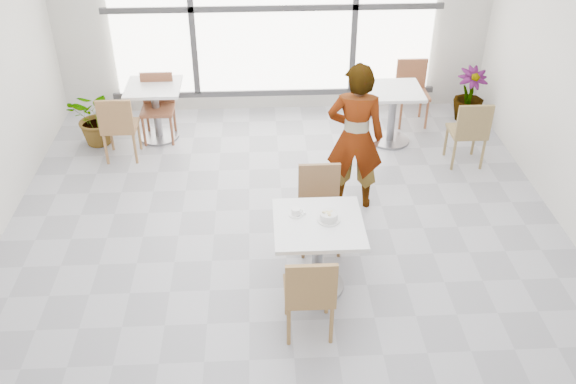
{
  "coord_description": "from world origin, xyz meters",
  "views": [
    {
      "loc": [
        -0.24,
        -4.91,
        4.03
      ],
      "look_at": [
        0.0,
        -0.3,
        1.0
      ],
      "focal_mm": 39.06,
      "sensor_mm": 36.0,
      "label": 1
    }
  ],
  "objects_px": {
    "chair_far": "(320,201)",
    "bg_table_left": "(155,104)",
    "main_table": "(318,243)",
    "coffee_cup": "(296,212)",
    "bg_chair_right_near": "(470,130)",
    "bg_chair_left_near": "(118,124)",
    "bg_chair_left_far": "(158,102)",
    "plant_right": "(469,95)",
    "person": "(355,137)",
    "bg_table_right": "(393,108)",
    "bg_chair_right_far": "(412,87)",
    "plant_left": "(98,117)",
    "chair_near": "(310,291)",
    "oatmeal_bowl": "(329,216)"
  },
  "relations": [
    {
      "from": "chair_near",
      "to": "person",
      "type": "xyz_separation_m",
      "value": [
        0.65,
        2.02,
        0.34
      ]
    },
    {
      "from": "bg_table_right",
      "to": "plant_left",
      "type": "relative_size",
      "value": 0.99
    },
    {
      "from": "chair_near",
      "to": "oatmeal_bowl",
      "type": "relative_size",
      "value": 4.14
    },
    {
      "from": "main_table",
      "to": "bg_table_left",
      "type": "distance_m",
      "value": 3.6
    },
    {
      "from": "chair_far",
      "to": "plant_right",
      "type": "xyz_separation_m",
      "value": [
        2.35,
        2.7,
        -0.12
      ]
    },
    {
      "from": "bg_chair_left_near",
      "to": "plant_right",
      "type": "distance_m",
      "value": 4.75
    },
    {
      "from": "bg_table_left",
      "to": "plant_left",
      "type": "distance_m",
      "value": 0.76
    },
    {
      "from": "oatmeal_bowl",
      "to": "chair_far",
      "type": "bearing_deg",
      "value": 90.75
    },
    {
      "from": "bg_table_left",
      "to": "bg_table_right",
      "type": "relative_size",
      "value": 1.0
    },
    {
      "from": "chair_far",
      "to": "plant_right",
      "type": "distance_m",
      "value": 3.58
    },
    {
      "from": "chair_far",
      "to": "bg_chair_left_far",
      "type": "height_order",
      "value": "same"
    },
    {
      "from": "main_table",
      "to": "bg_chair_right_near",
      "type": "relative_size",
      "value": 0.92
    },
    {
      "from": "main_table",
      "to": "coffee_cup",
      "type": "bearing_deg",
      "value": 146.47
    },
    {
      "from": "bg_chair_left_near",
      "to": "bg_chair_right_near",
      "type": "bearing_deg",
      "value": 175.16
    },
    {
      "from": "oatmeal_bowl",
      "to": "bg_chair_right_far",
      "type": "bearing_deg",
      "value": 65.82
    },
    {
      "from": "chair_far",
      "to": "coffee_cup",
      "type": "height_order",
      "value": "chair_far"
    },
    {
      "from": "coffee_cup",
      "to": "bg_chair_left_near",
      "type": "bearing_deg",
      "value": 130.59
    },
    {
      "from": "coffee_cup",
      "to": "bg_chair_right_near",
      "type": "relative_size",
      "value": 0.18
    },
    {
      "from": "chair_near",
      "to": "bg_table_right",
      "type": "bearing_deg",
      "value": -111.53
    },
    {
      "from": "chair_far",
      "to": "bg_chair_right_near",
      "type": "distance_m",
      "value": 2.44
    },
    {
      "from": "bg_chair_right_far",
      "to": "main_table",
      "type": "bearing_deg",
      "value": -115.29
    },
    {
      "from": "bg_chair_left_near",
      "to": "bg_chair_left_far",
      "type": "bearing_deg",
      "value": -123.78
    },
    {
      "from": "coffee_cup",
      "to": "bg_chair_left_far",
      "type": "distance_m",
      "value": 3.42
    },
    {
      "from": "bg_chair_left_near",
      "to": "main_table",
      "type": "bearing_deg",
      "value": 131.66
    },
    {
      "from": "bg_table_left",
      "to": "bg_chair_left_near",
      "type": "height_order",
      "value": "bg_chair_left_near"
    },
    {
      "from": "bg_chair_right_near",
      "to": "bg_chair_right_far",
      "type": "relative_size",
      "value": 1.0
    },
    {
      "from": "bg_chair_right_near",
      "to": "plant_left",
      "type": "distance_m",
      "value": 4.71
    },
    {
      "from": "coffee_cup",
      "to": "bg_chair_right_near",
      "type": "bearing_deg",
      "value": 42.1
    },
    {
      "from": "main_table",
      "to": "oatmeal_bowl",
      "type": "distance_m",
      "value": 0.29
    },
    {
      "from": "oatmeal_bowl",
      "to": "bg_table_right",
      "type": "bearing_deg",
      "value": 67.75
    },
    {
      "from": "chair_near",
      "to": "bg_chair_left_near",
      "type": "distance_m",
      "value": 3.78
    },
    {
      "from": "chair_near",
      "to": "oatmeal_bowl",
      "type": "bearing_deg",
      "value": -108.39
    },
    {
      "from": "oatmeal_bowl",
      "to": "bg_chair_left_near",
      "type": "bearing_deg",
      "value": 133.12
    },
    {
      "from": "person",
      "to": "bg_chair_right_far",
      "type": "distance_m",
      "value": 2.33
    },
    {
      "from": "oatmeal_bowl",
      "to": "bg_chair_left_near",
      "type": "height_order",
      "value": "bg_chair_left_near"
    },
    {
      "from": "chair_far",
      "to": "bg_table_left",
      "type": "bearing_deg",
      "value": 129.06
    },
    {
      "from": "coffee_cup",
      "to": "bg_chair_left_near",
      "type": "xyz_separation_m",
      "value": [
        -2.04,
        2.38,
        -0.28
      ]
    },
    {
      "from": "plant_right",
      "to": "coffee_cup",
      "type": "bearing_deg",
      "value": -128.8
    },
    {
      "from": "oatmeal_bowl",
      "to": "person",
      "type": "bearing_deg",
      "value": 72.54
    },
    {
      "from": "chair_far",
      "to": "bg_chair_left_near",
      "type": "xyz_separation_m",
      "value": [
        -2.32,
        1.81,
        0.0
      ]
    },
    {
      "from": "bg_chair_left_near",
      "to": "plant_left",
      "type": "height_order",
      "value": "bg_chair_left_near"
    },
    {
      "from": "person",
      "to": "bg_table_right",
      "type": "xyz_separation_m",
      "value": [
        0.71,
        1.42,
        -0.35
      ]
    },
    {
      "from": "main_table",
      "to": "oatmeal_bowl",
      "type": "height_order",
      "value": "oatmeal_bowl"
    },
    {
      "from": "chair_far",
      "to": "oatmeal_bowl",
      "type": "height_order",
      "value": "chair_far"
    },
    {
      "from": "bg_chair_left_near",
      "to": "bg_chair_right_far",
      "type": "bearing_deg",
      "value": -166.7
    },
    {
      "from": "oatmeal_bowl",
      "to": "bg_chair_right_near",
      "type": "distance_m",
      "value": 2.9
    },
    {
      "from": "coffee_cup",
      "to": "plant_left",
      "type": "xyz_separation_m",
      "value": [
        -2.4,
        2.85,
        -0.4
      ]
    },
    {
      "from": "main_table",
      "to": "plant_left",
      "type": "relative_size",
      "value": 1.05
    },
    {
      "from": "oatmeal_bowl",
      "to": "coffee_cup",
      "type": "relative_size",
      "value": 1.32
    },
    {
      "from": "main_table",
      "to": "chair_far",
      "type": "xyz_separation_m",
      "value": [
        0.08,
        0.7,
        -0.02
      ]
    }
  ]
}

